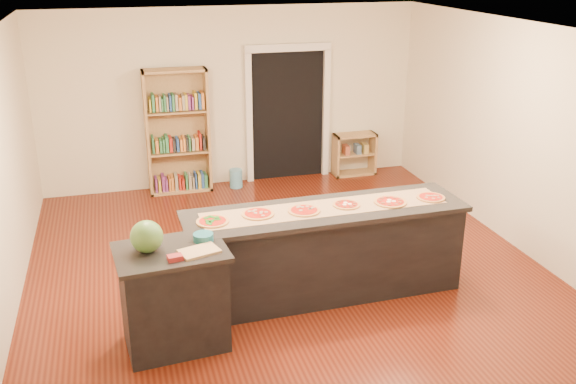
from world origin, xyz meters
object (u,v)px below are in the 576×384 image
object	(u,v)px
bookshelf	(178,132)
waste_bin	(236,178)
kitchen_island	(325,251)
watermelon	(147,237)
side_counter	(174,297)
low_shelf	(354,154)

from	to	relation	value
bookshelf	waste_bin	bearing A→B (deg)	-5.42
waste_bin	kitchen_island	bearing A→B (deg)	-85.52
kitchen_island	waste_bin	bearing A→B (deg)	93.12
waste_bin	watermelon	bearing A→B (deg)	-111.21
kitchen_island	waste_bin	xyz separation A→B (m)	(-0.28, 3.60, -0.36)
side_counter	waste_bin	world-z (taller)	side_counter
low_shelf	waste_bin	distance (m)	2.07
kitchen_island	waste_bin	distance (m)	3.63
bookshelf	watermelon	world-z (taller)	bookshelf
kitchen_island	low_shelf	bearing A→B (deg)	63.03
watermelon	low_shelf	bearing A→B (deg)	49.19
kitchen_island	low_shelf	xyz separation A→B (m)	(1.77, 3.70, -0.15)
side_counter	bookshelf	distance (m)	4.31
side_counter	bookshelf	world-z (taller)	bookshelf
kitchen_island	side_counter	bearing A→B (deg)	-162.94
waste_bin	side_counter	bearing A→B (deg)	-108.67
kitchen_island	watermelon	distance (m)	2.07
side_counter	low_shelf	bearing A→B (deg)	45.91
bookshelf	low_shelf	xyz separation A→B (m)	(2.93, 0.02, -0.61)
side_counter	bookshelf	bearing A→B (deg)	77.81
waste_bin	bookshelf	bearing A→B (deg)	174.58
side_counter	waste_bin	xyz separation A→B (m)	(1.41, 4.16, -0.36)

